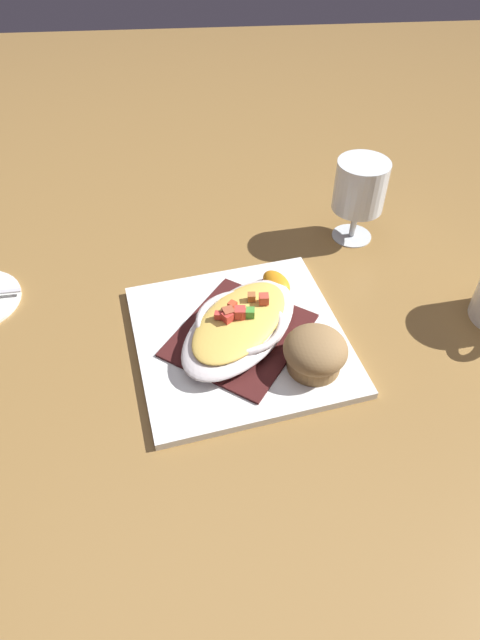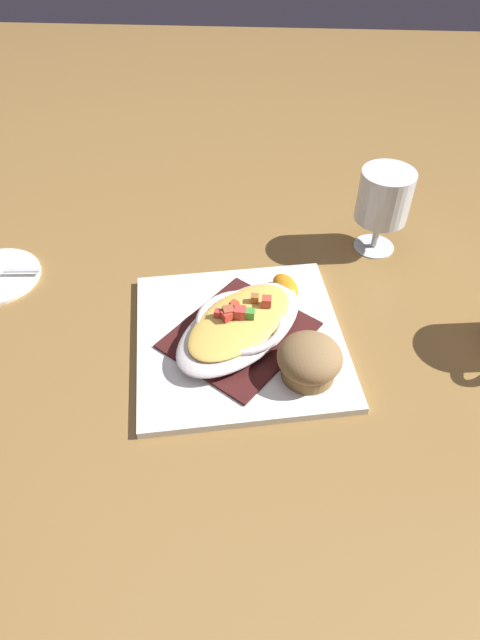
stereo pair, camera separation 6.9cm
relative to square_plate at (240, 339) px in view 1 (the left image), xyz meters
name	(u,v)px [view 1 (the left image)]	position (x,y,z in m)	size (l,w,h in m)	color
ground_plane	(240,341)	(0.00, 0.00, -0.01)	(2.60, 2.60, 0.00)	olive
square_plate	(240,339)	(0.00, 0.00, 0.00)	(0.27, 0.27, 0.01)	white
folded_napkin	(240,335)	(0.00, 0.00, 0.01)	(0.17, 0.15, 0.00)	#431818
gratin_dish	(240,324)	(0.00, 0.00, 0.03)	(0.22, 0.23, 0.05)	silver
muffin	(315,352)	(0.09, -0.06, 0.03)	(0.08, 0.08, 0.05)	olive
orange_garnish	(275,284)	(0.06, 0.09, 0.02)	(0.06, 0.07, 0.02)	#511466
stemmed_glass	(360,190)	(0.20, 0.22, 0.08)	(0.08, 0.08, 0.13)	white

